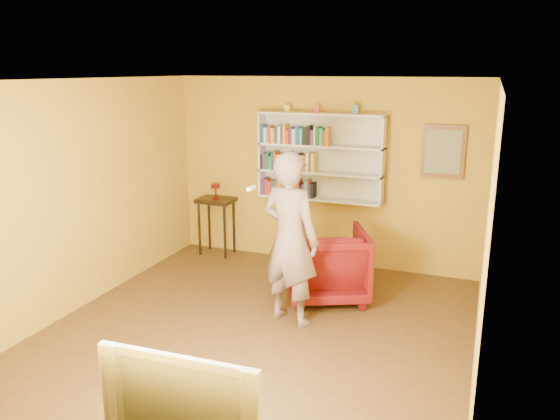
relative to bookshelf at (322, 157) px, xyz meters
The scene contains 15 objects.
room_shell 2.48m from the bookshelf, 90.00° to the right, with size 5.30×5.80×2.88m.
bookshelf is the anchor object (origin of this frame).
books_row_lower 0.65m from the bookshelf, 166.53° to the right, with size 0.80×0.19×0.26m.
books_row_middle 0.47m from the bookshelf, 166.58° to the right, with size 0.80×0.19×0.26m.
books_row_upper 0.47m from the bookshelf, 163.14° to the right, with size 1.00×0.19×0.27m.
ornament_left 0.83m from the bookshelf, behind, with size 0.07×0.07×0.10m, color gold.
ornament_centre 0.67m from the bookshelf, 132.59° to the right, with size 0.07×0.07×0.10m, color #AE473A.
ornament_right 0.84m from the bookshelf, ahead, with size 0.09×0.09×0.12m, color slate.
framed_painting 1.66m from the bookshelf, ahead, with size 0.55×0.05×0.70m.
console_table 1.84m from the bookshelf, behind, with size 0.54×0.41×0.88m.
ruby_lustre 1.72m from the bookshelf, behind, with size 0.15×0.14×0.24m.
armchair 1.71m from the bookshelf, 69.39° to the right, with size 0.96×0.99×0.90m, color #4B050B.
person 2.08m from the bookshelf, 82.84° to the right, with size 0.71×0.47×1.96m, color #6F5B51.
game_remote 2.37m from the bookshelf, 90.84° to the right, with size 0.04×0.15×0.04m, color white.
television 4.76m from the bookshelf, 83.70° to the right, with size 1.11×0.15×0.64m, color black.
Camera 1 is at (2.21, -4.96, 2.81)m, focal length 35.00 mm.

